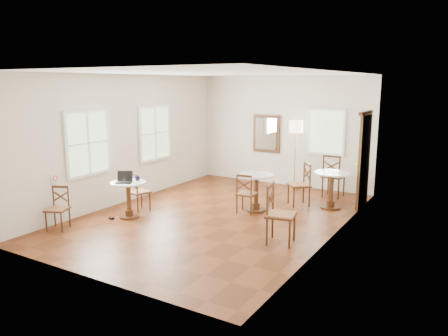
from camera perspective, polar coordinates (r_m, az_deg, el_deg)
name	(u,v)px	position (r m, az deg, el deg)	size (l,w,h in m)	color
ground	(217,216)	(9.35, -0.95, -6.33)	(7.00, 7.00, 0.00)	#602A10
room_shell	(221,127)	(9.23, -0.41, 5.43)	(5.02, 7.02, 3.01)	silver
cafe_table_near	(129,196)	(9.34, -12.42, -3.57)	(0.73, 0.73, 0.77)	#412210
cafe_table_mid	(256,188)	(9.62, 4.25, -2.69)	(0.79, 0.79, 0.83)	#412210
cafe_table_back	(331,186)	(10.08, 13.92, -2.31)	(0.79, 0.79, 0.84)	#412210
chair_near_a	(138,192)	(9.83, -11.18, -3.08)	(0.48, 0.48, 0.86)	#412210
chair_near_b	(58,208)	(9.03, -20.97, -4.97)	(0.50, 0.50, 0.83)	#412210
chair_mid_a	(246,193)	(9.49, 2.95, -3.35)	(0.44, 0.44, 0.88)	#412210
chair_mid_b	(279,214)	(7.75, 7.30, -6.01)	(0.57, 0.57, 1.07)	#412210
chair_back_a	(333,176)	(11.13, 14.16, -0.98)	(0.52, 0.52, 1.08)	#412210
chair_back_b	(300,184)	(10.20, 9.97, -2.15)	(0.64, 0.64, 0.99)	#412210
floor_lamp	(296,131)	(11.59, 9.42, 4.78)	(0.36, 0.36, 1.84)	#BF8C3F
laptop	(124,180)	(9.25, -12.94, -1.49)	(0.41, 0.39, 0.23)	black
mouse	(121,182)	(9.20, -13.36, -1.84)	(0.09, 0.05, 0.03)	black
navy_mug	(137,178)	(9.35, -11.32, -1.32)	(0.13, 0.09, 0.10)	black
water_glass	(124,180)	(9.20, -13.02, -1.59)	(0.06, 0.06, 0.11)	white
power_adapter	(111,218)	(9.44, -14.56, -6.40)	(0.10, 0.06, 0.04)	black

